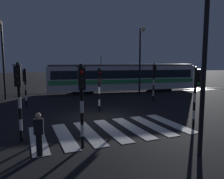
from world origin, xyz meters
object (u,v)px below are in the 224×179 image
traffic_light_corner_near_left (19,90)px  traffic_light_median_centre (99,83)px  street_lamp_near_kerb (210,33)px  street_lamp_trackside_right (141,53)px  street_lamp_trackside_left (2,51)px  traffic_light_corner_far_right (154,76)px  pedestrian_waiting_at_kerb (39,134)px  traffic_light_corner_near_right (196,88)px  tram (123,77)px  traffic_light_kerb_mid_left (82,94)px  traffic_light_corner_far_left (25,81)px

traffic_light_corner_near_left → traffic_light_median_centre: size_ratio=1.14×
street_lamp_near_kerb → street_lamp_trackside_right: 15.87m
traffic_light_median_centre → street_lamp_trackside_left: street_lamp_trackside_left is taller
traffic_light_corner_far_right → pedestrian_waiting_at_kerb: bearing=-132.6°
traffic_light_corner_far_right → traffic_light_median_centre: (-5.59, -3.22, -0.18)m
traffic_light_corner_near_right → traffic_light_median_centre: traffic_light_corner_near_right is taller
street_lamp_trackside_right → street_lamp_trackside_left: street_lamp_trackside_left is taller
tram → pedestrian_waiting_at_kerb: tram is taller
traffic_light_corner_far_right → tram: 6.57m
traffic_light_kerb_mid_left → traffic_light_corner_near_left: 3.02m
street_lamp_trackside_right → traffic_light_corner_far_left: bearing=-162.7°
traffic_light_kerb_mid_left → street_lamp_near_kerb: (4.37, -2.00, 2.30)m
traffic_light_median_centre → traffic_light_kerb_mid_left: bearing=-106.6°
traffic_light_median_centre → tram: tram is taller
street_lamp_near_kerb → tram: 18.49m
street_lamp_trackside_left → traffic_light_corner_far_left: bearing=-57.1°
traffic_light_corner_far_left → pedestrian_waiting_at_kerb: size_ratio=1.79×
traffic_light_corner_far_left → tram: size_ratio=0.18×
traffic_light_corner_far_left → traffic_light_corner_far_right: size_ratio=0.89×
traffic_light_kerb_mid_left → street_lamp_trackside_right: bearing=60.4°
traffic_light_corner_near_right → traffic_light_corner_far_right: size_ratio=0.98×
traffic_light_corner_far_left → pedestrian_waiting_at_kerb: 10.61m
street_lamp_trackside_left → tram: 12.82m
traffic_light_kerb_mid_left → tram: size_ratio=0.21×
street_lamp_near_kerb → pedestrian_waiting_at_kerb: street_lamp_near_kerb is taller
traffic_light_corner_far_right → street_lamp_trackside_left: 14.04m
traffic_light_median_centre → tram: 10.72m
traffic_light_median_centre → pedestrian_waiting_at_kerb: (-3.63, -6.82, -1.20)m
pedestrian_waiting_at_kerb → street_lamp_trackside_left: bearing=106.2°
street_lamp_trackside_right → traffic_light_corner_near_left: bearing=-130.6°
traffic_light_corner_far_left → tram: (9.94, 6.10, -0.26)m
traffic_light_corner_near_right → street_lamp_near_kerb: 4.67m
traffic_light_corner_far_left → traffic_light_corner_near_left: (0.82, -8.57, 0.36)m
traffic_light_corner_near_left → traffic_light_kerb_mid_left: bearing=-29.3°
traffic_light_corner_near_right → traffic_light_kerb_mid_left: 6.46m
pedestrian_waiting_at_kerb → traffic_light_kerb_mid_left: bearing=12.0°
traffic_light_corner_near_left → street_lamp_trackside_right: street_lamp_trackside_right is taller
traffic_light_kerb_mid_left → traffic_light_corner_near_left: size_ratio=0.99×
traffic_light_corner_far_left → traffic_light_corner_near_right: bearing=-41.3°
traffic_light_kerb_mid_left → pedestrian_waiting_at_kerb: 2.27m
street_lamp_trackside_right → traffic_light_kerb_mid_left: bearing=-119.6°
traffic_light_corner_far_left → street_lamp_near_kerb: (7.82, -12.04, 2.62)m
traffic_light_corner_near_right → street_lamp_trackside_left: (-12.04, 12.11, 2.37)m
street_lamp_near_kerb → traffic_light_corner_near_right: bearing=61.3°
traffic_light_corner_near_right → traffic_light_kerb_mid_left: traffic_light_kerb_mid_left is taller
traffic_light_corner_far_right → street_lamp_near_kerb: size_ratio=0.47×
traffic_light_corner_near_left → traffic_light_corner_near_right: bearing=0.2°
traffic_light_corner_far_left → street_lamp_trackside_right: 11.92m
street_lamp_near_kerb → traffic_light_corner_near_left: bearing=153.6°
traffic_light_corner_near_right → traffic_light_corner_far_left: size_ratio=1.09×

